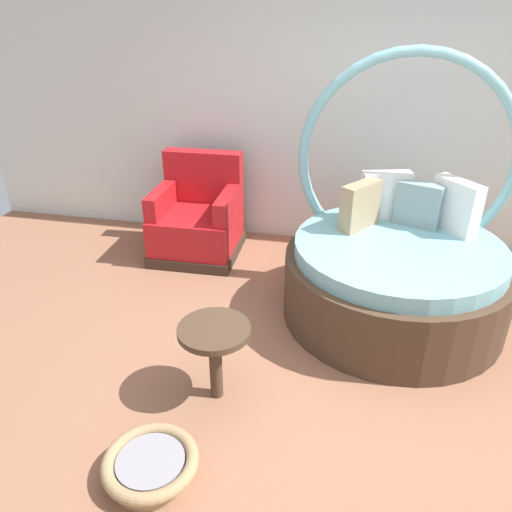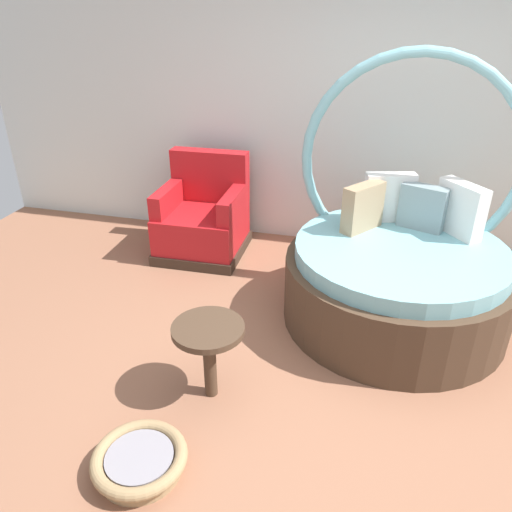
% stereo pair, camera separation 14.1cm
% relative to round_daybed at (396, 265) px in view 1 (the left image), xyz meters
% --- Properties ---
extents(ground_plane, '(8.00, 8.00, 0.02)m').
position_rel_round_daybed_xyz_m(ground_plane, '(-0.33, -1.08, -0.43)').
color(ground_plane, '#936047').
extents(back_wall, '(8.00, 0.12, 2.93)m').
position_rel_round_daybed_xyz_m(back_wall, '(-0.33, 1.28, 1.05)').
color(back_wall, silver).
rests_on(back_wall, ground_plane).
extents(round_daybed, '(1.68, 1.68, 1.96)m').
position_rel_round_daybed_xyz_m(round_daybed, '(0.00, 0.00, 0.00)').
color(round_daybed, '#473323').
rests_on(round_daybed, ground_plane).
extents(red_armchair, '(0.82, 0.82, 0.94)m').
position_rel_round_daybed_xyz_m(red_armchair, '(-1.82, 0.69, -0.09)').
color(red_armchair, '#38281E').
rests_on(red_armchair, ground_plane).
extents(pet_basket, '(0.51, 0.51, 0.13)m').
position_rel_round_daybed_xyz_m(pet_basket, '(-1.27, -1.86, -0.34)').
color(pet_basket, '#9E7F56').
rests_on(pet_basket, ground_plane).
extents(side_table, '(0.44, 0.44, 0.52)m').
position_rel_round_daybed_xyz_m(side_table, '(-1.09, -1.21, 0.01)').
color(side_table, '#473323').
rests_on(side_table, ground_plane).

